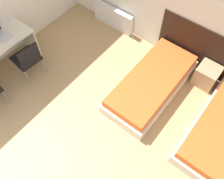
% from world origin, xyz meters
% --- Properties ---
extents(headboard_panel, '(2.50, 0.03, 1.03)m').
position_xyz_m(headboard_panel, '(1.11, 4.02, 0.52)').
color(headboard_panel, black).
rests_on(headboard_panel, ground_plane).
extents(bed_near_window, '(0.92, 2.03, 0.39)m').
position_xyz_m(bed_near_window, '(0.37, 2.97, 0.19)').
color(bed_near_window, beige).
rests_on(bed_near_window, ground_plane).
extents(bed_near_door, '(0.92, 2.03, 0.39)m').
position_xyz_m(bed_near_door, '(1.85, 2.97, 0.19)').
color(bed_near_door, beige).
rests_on(bed_near_door, ground_plane).
extents(nightstand, '(0.41, 0.40, 0.44)m').
position_xyz_m(nightstand, '(1.11, 3.79, 0.22)').
color(nightstand, tan).
rests_on(nightstand, ground_plane).
extents(radiator, '(1.03, 0.12, 0.50)m').
position_xyz_m(radiator, '(-1.32, 3.94, 0.25)').
color(radiator, silver).
rests_on(radiator, ground_plane).
extents(chair_near_laptop, '(0.51, 0.51, 0.90)m').
position_xyz_m(chair_near_laptop, '(-1.72, 1.80, 0.51)').
color(chair_near_laptop, black).
rests_on(chair_near_laptop, ground_plane).
extents(laptop, '(0.37, 0.24, 0.36)m').
position_xyz_m(laptop, '(-2.32, 1.77, 0.83)').
color(laptop, silver).
rests_on(laptop, desk).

